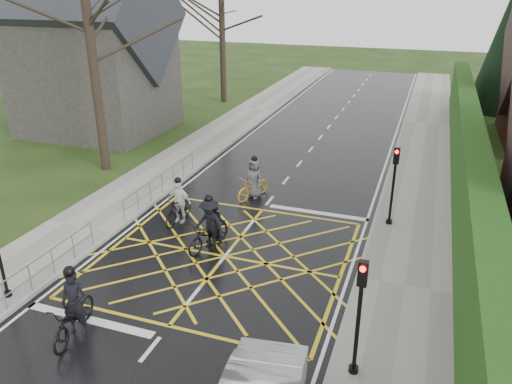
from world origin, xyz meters
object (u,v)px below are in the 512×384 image
Objects in this scene: cyclist_rear at (74,313)px; cyclist_front at (179,206)px; cyclist_lead at (254,184)px; cyclist_back at (215,227)px; cyclist_mid at (209,229)px.

cyclist_rear is 6.99m from cyclist_front.
cyclist_front is at bearing 83.54° from cyclist_rear.
cyclist_front is 3.79m from cyclist_lead.
cyclist_mid reaches higher than cyclist_back.
cyclist_mid is 1.16× the size of cyclist_front.
cyclist_rear is 6.09m from cyclist_back.
cyclist_lead is (1.95, 3.25, -0.03)m from cyclist_front.
cyclist_rear is 10.32m from cyclist_lead.
cyclist_mid is at bearing -114.59° from cyclist_back.
cyclist_rear is at bearing -88.49° from cyclist_mid.
cyclist_mid is 4.72m from cyclist_lead.
cyclist_mid is at bearing 64.53° from cyclist_rear.
cyclist_lead is at bearing 62.17° from cyclist_front.
cyclist_front is (-1.97, 1.47, -0.05)m from cyclist_mid.
cyclist_lead is at bearing 73.21° from cyclist_back.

